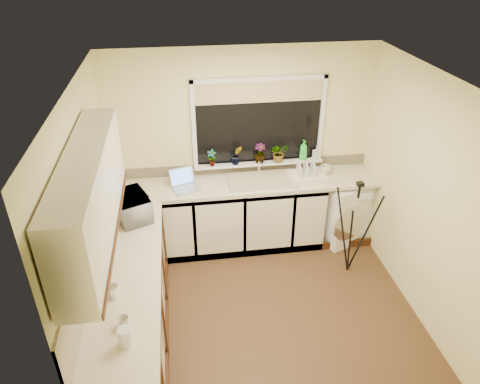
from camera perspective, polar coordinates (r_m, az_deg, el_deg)
name	(u,v)px	position (r m, az deg, el deg)	size (l,w,h in m)	color
floor	(262,308)	(4.98, 2.86, -14.61)	(3.20, 3.20, 0.00)	#4E321F
ceiling	(270,84)	(3.70, 3.83, 13.51)	(3.20, 3.20, 0.00)	white
wall_back	(242,147)	(5.51, 0.23, 5.71)	(3.20, 3.20, 0.00)	#EFE79F
wall_front	(310,336)	(3.10, 8.93, -17.67)	(3.20, 3.20, 0.00)	#EFE79F
wall_left	(90,227)	(4.23, -18.56, -4.24)	(3.00, 3.00, 0.00)	#EFE79F
wall_right	(425,200)	(4.76, 22.50, -0.96)	(3.00, 3.00, 0.00)	#EFE79F
base_cabinet_back	(220,217)	(5.60, -2.62, -3.20)	(2.55, 0.60, 0.86)	silver
base_cabinet_left	(133,312)	(4.44, -13.49, -14.71)	(0.54, 2.40, 0.86)	silver
worktop_back	(245,184)	(5.40, 0.70, 1.07)	(3.20, 0.60, 0.04)	beige
worktop_left	(127,275)	(4.14, -14.23, -10.26)	(0.60, 2.40, 0.04)	beige
upper_cabinet	(91,196)	(3.53, -18.50, -0.44)	(0.28, 1.90, 0.70)	silver
splashback_left	(89,256)	(4.04, -18.75, -7.78)	(0.02, 2.40, 0.45)	beige
splashback_back	(242,166)	(5.61, 0.24, 3.28)	(3.20, 0.02, 0.14)	beige
window_glass	(259,122)	(5.40, 2.38, 8.91)	(1.50, 0.02, 1.00)	black
window_blind	(260,92)	(5.26, 2.52, 12.62)	(1.50, 0.02, 0.25)	tan
windowsill	(259,163)	(5.56, 2.38, 3.75)	(1.60, 0.14, 0.03)	white
sink	(262,180)	(5.42, 2.79, 1.52)	(0.82, 0.46, 0.03)	tan
faucet	(259,166)	(5.52, 2.47, 3.38)	(0.03, 0.03, 0.24)	silver
washing_machine	(341,209)	(5.93, 12.79, -2.13)	(0.58, 0.57, 0.83)	white
laptop	(185,183)	(5.30, -7.08, 1.15)	(0.38, 0.38, 0.21)	#A4A3AB
kettle	(142,212)	(4.73, -12.44, -2.53)	(0.16, 0.16, 0.22)	white
dish_rack	(307,177)	(5.51, 8.54, 1.95)	(0.44, 0.33, 0.07)	silver
tripod	(353,228)	(5.25, 14.26, -4.53)	(0.59, 0.59, 1.19)	black
glass_jug	(125,337)	(3.50, -14.46, -17.44)	(0.10, 0.10, 0.15)	silver
steel_jar	(114,292)	(3.89, -15.82, -12.11)	(0.08, 0.08, 0.11)	silver
microwave	(132,207)	(4.80, -13.61, -1.82)	(0.47, 0.32, 0.26)	silver
plant_a	(212,158)	(5.41, -3.61, 4.34)	(0.11, 0.08, 0.21)	#999999
plant_b	(237,155)	(5.44, -0.44, 4.74)	(0.13, 0.11, 0.24)	#999999
plant_c	(260,153)	(5.49, 2.55, 4.97)	(0.14, 0.14, 0.24)	#999999
plant_d	(279,153)	(5.53, 4.99, 5.03)	(0.22, 0.19, 0.24)	#999999
soap_bottle_green	(303,150)	(5.62, 8.09, 5.36)	(0.10, 0.10, 0.25)	green
soap_bottle_clear	(317,153)	(5.67, 9.73, 4.97)	(0.08, 0.08, 0.17)	#999999
cup_back	(325,169)	(5.67, 10.84, 2.83)	(0.14, 0.14, 0.11)	silver
cup_left	(124,322)	(3.65, -14.61, -15.71)	(0.09, 0.09, 0.08)	beige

